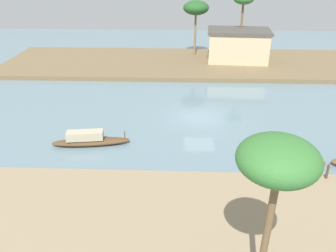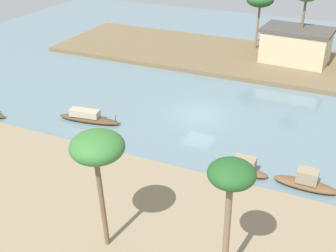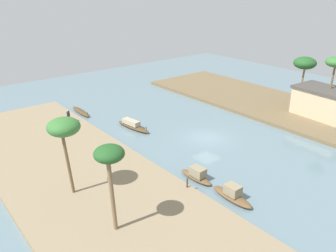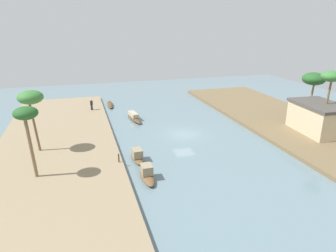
% 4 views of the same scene
% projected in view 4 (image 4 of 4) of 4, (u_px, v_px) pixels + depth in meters
% --- Properties ---
extents(river_water, '(76.42, 76.42, 0.00)m').
position_uv_depth(river_water, '(184.00, 134.00, 38.68)').
color(river_water, slate).
rests_on(river_water, ground).
extents(riverbank_left, '(45.61, 13.13, 0.47)m').
position_uv_depth(riverbank_left, '(57.00, 146.00, 34.46)').
color(riverbank_left, '#937F60').
rests_on(riverbank_left, ground).
extents(riverbank_right, '(45.61, 13.13, 0.47)m').
position_uv_depth(riverbank_right, '(287.00, 122.00, 42.75)').
color(riverbank_right, brown).
rests_on(riverbank_right, ground).
extents(sampan_midstream, '(5.46, 1.78, 1.05)m').
position_uv_depth(sampan_midstream, '(134.00, 117.00, 44.37)').
color(sampan_midstream, brown).
rests_on(sampan_midstream, river_water).
extents(sampan_open_hull, '(4.07, 1.20, 1.35)m').
position_uv_depth(sampan_open_hull, '(147.00, 174.00, 27.63)').
color(sampan_open_hull, brown).
rests_on(sampan_open_hull, river_water).
extents(sampan_foreground, '(3.62, 1.13, 1.28)m').
position_uv_depth(sampan_foreground, '(137.00, 156.00, 31.30)').
color(sampan_foreground, brown).
rests_on(sampan_foreground, river_water).
extents(sampan_with_red_awning, '(5.09, 1.08, 0.74)m').
position_uv_depth(sampan_with_red_awning, '(110.00, 104.00, 52.04)').
color(sampan_with_red_awning, brown).
rests_on(sampan_with_red_awning, river_water).
extents(person_on_near_bank, '(0.46, 0.46, 1.70)m').
position_uv_depth(person_on_near_bank, '(92.00, 105.00, 47.66)').
color(person_on_near_bank, '#232328').
rests_on(person_on_near_bank, riverbank_left).
extents(mooring_post, '(0.14, 0.14, 0.88)m').
position_uv_depth(mooring_post, '(119.00, 158.00, 29.78)').
color(mooring_post, '#4C3823').
rests_on(mooring_post, riverbank_left).
extents(palm_tree_left_near, '(2.56, 2.56, 6.61)m').
position_uv_depth(palm_tree_left_near, '(31.00, 98.00, 30.78)').
color(palm_tree_left_near, brown).
rests_on(palm_tree_left_near, riverbank_left).
extents(palm_tree_left_far, '(2.02, 2.02, 6.50)m').
position_uv_depth(palm_tree_left_far, '(26.00, 116.00, 25.31)').
color(palm_tree_left_far, '#7F6647').
rests_on(palm_tree_left_far, riverbank_left).
extents(palm_tree_right_tall, '(2.37, 2.37, 7.73)m').
position_uv_depth(palm_tree_right_tall, '(331.00, 78.00, 35.88)').
color(palm_tree_right_tall, brown).
rests_on(palm_tree_right_tall, riverbank_right).
extents(palm_tree_right_short, '(3.15, 3.15, 6.62)m').
position_uv_depth(palm_tree_right_short, '(314.00, 79.00, 41.75)').
color(palm_tree_right_short, '#7F6647').
rests_on(palm_tree_right_short, riverbank_right).
extents(riverside_building, '(7.59, 5.24, 3.71)m').
position_uv_depth(riverside_building, '(319.00, 118.00, 37.63)').
color(riverside_building, beige).
rests_on(riverside_building, riverbank_right).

